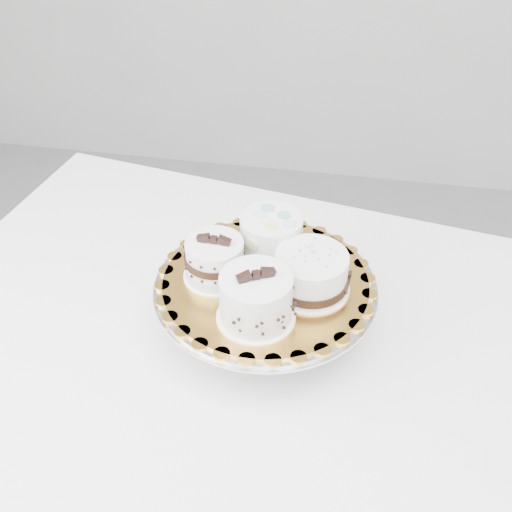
% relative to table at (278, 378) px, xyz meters
% --- Properties ---
extents(table, '(1.38, 1.04, 0.75)m').
position_rel_table_xyz_m(table, '(0.00, 0.00, 0.00)').
color(table, white).
rests_on(table, floor).
extents(cake_stand, '(0.35, 0.35, 0.09)m').
position_rel_table_xyz_m(cake_stand, '(-0.03, 0.04, 0.14)').
color(cake_stand, gray).
rests_on(cake_stand, table).
extents(cake_board, '(0.40, 0.40, 0.00)m').
position_rel_table_xyz_m(cake_board, '(-0.03, 0.04, 0.17)').
color(cake_board, orange).
rests_on(cake_board, cake_stand).
extents(cake_swirl, '(0.14, 0.14, 0.09)m').
position_rel_table_xyz_m(cake_swirl, '(-0.03, -0.04, 0.21)').
color(cake_swirl, white).
rests_on(cake_swirl, cake_board).
extents(cake_banded, '(0.10, 0.10, 0.08)m').
position_rel_table_xyz_m(cake_banded, '(-0.11, 0.04, 0.20)').
color(cake_banded, white).
rests_on(cake_banded, cake_board).
extents(cake_dots, '(0.13, 0.13, 0.07)m').
position_rel_table_xyz_m(cake_dots, '(-0.03, 0.11, 0.21)').
color(cake_dots, white).
rests_on(cake_dots, cake_board).
extents(cake_ribbon, '(0.13, 0.12, 0.07)m').
position_rel_table_xyz_m(cake_ribbon, '(0.04, 0.04, 0.20)').
color(cake_ribbon, white).
rests_on(cake_ribbon, cake_board).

